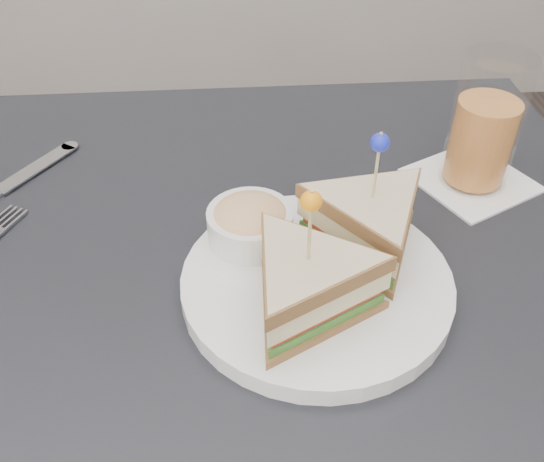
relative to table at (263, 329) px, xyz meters
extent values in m
cube|color=black|center=(0.00, 0.00, 0.06)|extent=(0.80, 0.80, 0.03)
cylinder|color=black|center=(-0.35, 0.35, -0.31)|extent=(0.04, 0.04, 0.72)
cylinder|color=black|center=(0.35, 0.35, -0.31)|extent=(0.04, 0.04, 0.72)
cylinder|color=white|center=(0.05, -0.02, 0.08)|extent=(0.26, 0.26, 0.02)
cylinder|color=white|center=(0.05, -0.02, 0.09)|extent=(0.26, 0.26, 0.00)
cylinder|color=#D0BF77|center=(0.03, -0.06, 0.19)|extent=(0.00, 0.00, 0.08)
sphere|color=orange|center=(0.03, -0.06, 0.22)|extent=(0.02, 0.02, 0.02)
cylinder|color=#D0BF77|center=(0.10, 0.01, 0.19)|extent=(0.00, 0.00, 0.08)
sphere|color=#1A25C3|center=(0.10, 0.01, 0.22)|extent=(0.02, 0.02, 0.02)
cylinder|color=white|center=(-0.01, 0.04, 0.11)|extent=(0.09, 0.09, 0.04)
ellipsoid|color=#E0B772|center=(-0.01, 0.04, 0.12)|extent=(0.08, 0.08, 0.03)
cube|color=#B8BBC3|center=(-0.26, 0.20, 0.08)|extent=(0.08, 0.10, 0.00)
cylinder|color=#B8BBC3|center=(-0.23, 0.25, 0.08)|extent=(0.03, 0.03, 0.00)
cube|color=white|center=(0.25, 0.14, 0.08)|extent=(0.16, 0.16, 0.00)
cylinder|color=#D6823C|center=(0.25, 0.14, 0.13)|extent=(0.09, 0.09, 0.10)
cylinder|color=white|center=(0.25, 0.14, 0.15)|extent=(0.10, 0.10, 0.15)
cube|color=white|center=(0.26, 0.15, 0.17)|extent=(0.03, 0.03, 0.02)
cube|color=white|center=(0.25, 0.13, 0.17)|extent=(0.02, 0.02, 0.02)
camera|label=1|loc=(-0.02, -0.42, 0.49)|focal=40.00mm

